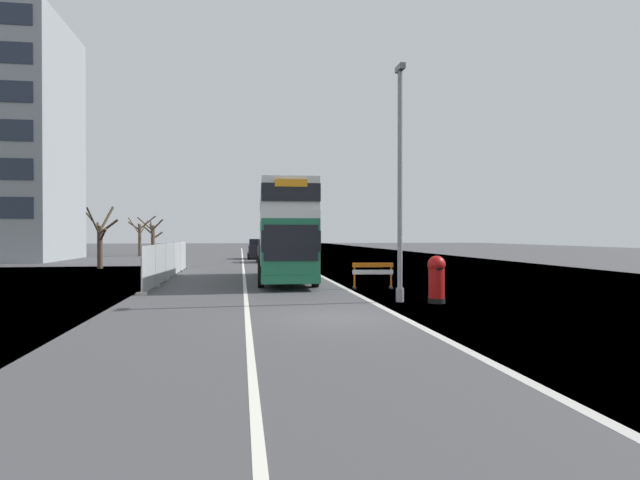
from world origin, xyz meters
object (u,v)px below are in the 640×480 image
lamppost_foreground (400,190)px  red_pillar_postbox (437,277)px  double_decker_bus (284,231)px  car_receding_mid (258,249)px  car_oncoming_near (268,251)px  roadworks_barrier (373,272)px

lamppost_foreground → red_pillar_postbox: lamppost_foreground is taller
double_decker_bus → car_receding_mid: double_decker_bus is taller
car_oncoming_near → lamppost_foreground: bearing=-83.5°
double_decker_bus → red_pillar_postbox: 11.01m
red_pillar_postbox → car_receding_mid: size_ratio=0.38×
double_decker_bus → red_pillar_postbox: (4.61, -9.86, -1.70)m
lamppost_foreground → roadworks_barrier: lamppost_foreground is taller
double_decker_bus → car_oncoming_near: (0.16, 19.24, -1.65)m
car_oncoming_near → roadworks_barrier: bearing=-81.8°
lamppost_foreground → car_receding_mid: size_ratio=1.93×
double_decker_bus → red_pillar_postbox: size_ratio=6.72×
roadworks_barrier → car_receding_mid: size_ratio=0.42×
car_receding_mid → double_decker_bus: bearing=-88.8°
car_oncoming_near → car_receding_mid: 6.92m
double_decker_bus → car_oncoming_near: size_ratio=2.97×
lamppost_foreground → roadworks_barrier: size_ratio=4.65×
red_pillar_postbox → roadworks_barrier: red_pillar_postbox is taller
roadworks_barrier → lamppost_foreground: bearing=-92.1°
red_pillar_postbox → roadworks_barrier: 5.28m
roadworks_barrier → car_receding_mid: 31.08m
car_oncoming_near → red_pillar_postbox: bearing=-81.3°
double_decker_bus → lamppost_foreground: (3.43, -9.31, 1.42)m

